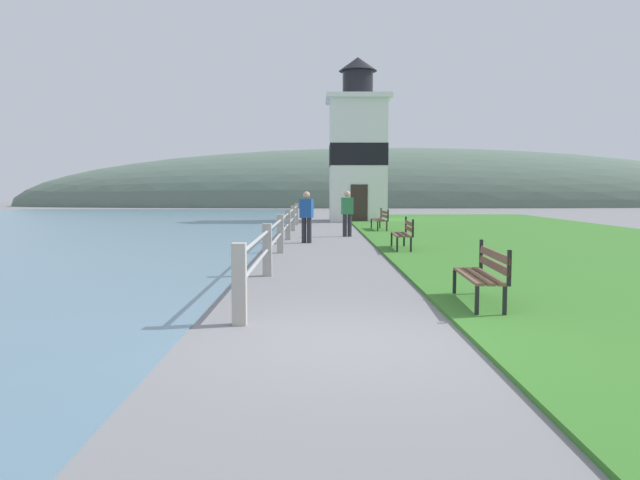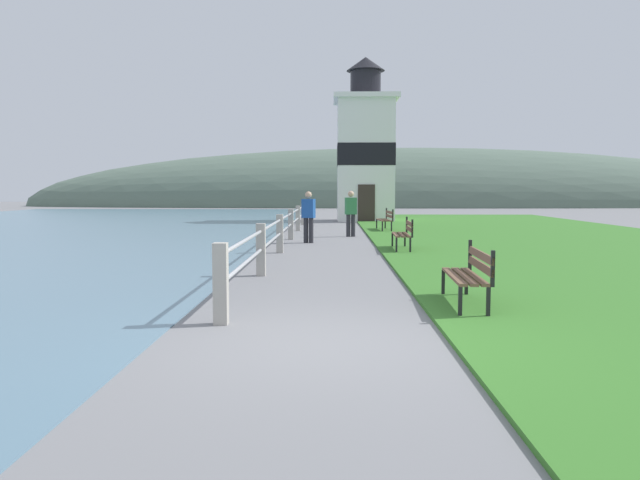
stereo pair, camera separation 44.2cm
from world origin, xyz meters
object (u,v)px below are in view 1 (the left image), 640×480
park_bench_far (381,218)px  person_strolling (307,215)px  park_bench_near (484,271)px  park_bench_midway (404,232)px  lighthouse (357,151)px  person_by_railing (347,212)px

park_bench_far → person_strolling: person_strolling is taller
park_bench_near → park_bench_midway: 8.47m
lighthouse → park_bench_far: bearing=-87.1°
park_bench_midway → lighthouse: lighthouse is taller
park_bench_near → person_by_railing: size_ratio=1.06×
park_bench_midway → park_bench_far: (0.21, 8.42, 0.00)m
lighthouse → park_bench_midway: bearing=-89.2°
park_bench_far → person_strolling: size_ratio=1.13×
person_strolling → person_by_railing: bearing=-7.9°
park_bench_near → park_bench_far: same height
park_bench_midway → park_bench_far: bearing=-89.6°
park_bench_far → person_by_railing: bearing=59.7°
park_bench_near → park_bench_midway: bearing=-87.5°
lighthouse → person_strolling: 14.84m
person_strolling → lighthouse: bearing=10.1°
park_bench_near → park_bench_midway: (0.01, 8.47, -0.00)m
person_by_railing → lighthouse: bearing=-18.6°
lighthouse → person_by_railing: 12.02m
park_bench_midway → person_strolling: person_strolling is taller
park_bench_near → park_bench_midway: size_ratio=1.01×
park_bench_far → lighthouse: 9.20m
person_strolling → person_by_railing: 3.08m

